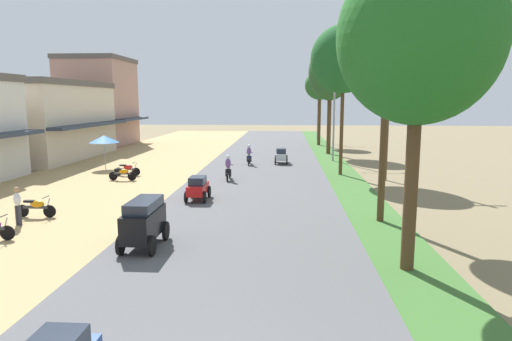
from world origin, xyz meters
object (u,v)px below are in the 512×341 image
object	(u,v)px
median_tree_second	(388,45)
motorbike_foreground_rider	(228,168)
streetlamp_near	(334,112)
parked_motorbike_second	(36,206)
median_tree_third	(344,59)
median_tree_nearest	(419,38)
car_van_black	(144,221)
car_hatchback_silver	(281,155)
streetlamp_mid	(318,105)
median_tree_fifth	(320,86)
car_hatchback_red	(198,187)
parked_motorbike_fourth	(128,169)
median_tree_fourth	(330,73)
motorbike_ahead_second	(249,155)
vendor_umbrella	(104,139)
parked_motorbike_third	(123,173)
pedestrian_on_shoulder	(18,204)
utility_pole_near	(388,111)

from	to	relation	value
median_tree_second	motorbike_foreground_rider	distance (m)	13.81
streetlamp_near	parked_motorbike_second	bearing A→B (deg)	-127.27
streetlamp_near	median_tree_third	bearing A→B (deg)	-91.82
parked_motorbike_second	median_tree_nearest	xyz separation A→B (m)	(14.71, -5.18, 6.37)
car_van_black	car_hatchback_silver	distance (m)	21.97
streetlamp_mid	median_tree_fifth	bearing A→B (deg)	-92.26
parked_motorbike_second	car_van_black	distance (m)	7.10
streetlamp_near	car_hatchback_red	distance (m)	18.44
parked_motorbike_fourth	median_tree_fourth	bearing A→B (deg)	42.74
parked_motorbike_fourth	streetlamp_near	bearing A→B (deg)	30.12
median_tree_second	motorbike_foreground_rider	bearing A→B (deg)	129.65
median_tree_third	car_van_black	bearing A→B (deg)	-118.34
median_tree_fifth	motorbike_ahead_second	bearing A→B (deg)	-111.94
vendor_umbrella	car_hatchback_silver	bearing A→B (deg)	14.79
parked_motorbike_third	median_tree_second	size ratio (longest dim) A/B	0.20
median_tree_fifth	streetlamp_near	bearing A→B (deg)	-89.17
pedestrian_on_shoulder	motorbike_ahead_second	size ratio (longest dim) A/B	0.90
car_van_black	motorbike_foreground_rider	size ratio (longest dim) A/B	1.34
median_tree_fifth	car_van_black	distance (m)	38.76
median_tree_fifth	streetlamp_mid	distance (m)	5.53
vendor_umbrella	median_tree_third	size ratio (longest dim) A/B	0.25
median_tree_fourth	car_van_black	distance (m)	30.84
car_hatchback_red	median_tree_fifth	bearing A→B (deg)	74.29
parked_motorbike_third	motorbike_ahead_second	xyz separation A→B (m)	(7.58, 7.53, 0.30)
median_tree_third	median_tree_fourth	xyz separation A→B (m)	(0.33, 12.42, -0.16)
pedestrian_on_shoulder	streetlamp_near	size ratio (longest dim) A/B	0.22
median_tree_second	parked_motorbike_second	bearing A→B (deg)	-178.45
parked_motorbike_fourth	utility_pole_near	distance (m)	17.83
parked_motorbike_third	median_tree_third	size ratio (longest dim) A/B	0.18
streetlamp_mid	car_hatchback_red	bearing A→B (deg)	-103.83
pedestrian_on_shoulder	car_van_black	xyz separation A→B (m)	(6.08, -2.42, 0.06)
car_hatchback_red	motorbike_foreground_rider	size ratio (longest dim) A/B	1.11
parked_motorbike_third	utility_pole_near	xyz separation A→B (m)	(17.02, 1.58, 3.99)
median_tree_second	pedestrian_on_shoulder	bearing A→B (deg)	-173.63
median_tree_nearest	motorbike_ahead_second	size ratio (longest dim) A/B	5.22
parked_motorbike_second	median_tree_nearest	bearing A→B (deg)	-19.39
car_van_black	parked_motorbike_third	bearing A→B (deg)	113.13
median_tree_nearest	utility_pole_near	size ratio (longest dim) A/B	1.08
parked_motorbike_third	median_tree_second	distance (m)	18.37
parked_motorbike_second	motorbike_ahead_second	size ratio (longest dim) A/B	1.00
streetlamp_mid	car_hatchback_silver	world-z (taller)	streetlamp_mid
median_tree_second	car_hatchback_silver	xyz separation A→B (m)	(-4.42, 17.38, -6.66)
pedestrian_on_shoulder	car_van_black	distance (m)	6.55
vendor_umbrella	median_tree_second	distance (m)	23.09
streetlamp_mid	motorbike_ahead_second	world-z (taller)	streetlamp_mid
utility_pole_near	car_hatchback_silver	bearing A→B (deg)	134.82
streetlamp_near	car_hatchback_silver	distance (m)	5.97
median_tree_nearest	motorbike_foreground_rider	distance (m)	17.75
parked_motorbike_second	utility_pole_near	xyz separation A→B (m)	(17.52, 10.86, 3.99)
parked_motorbike_fourth	median_tree_third	distance (m)	16.48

